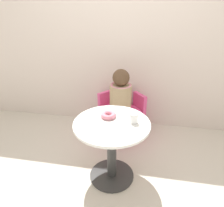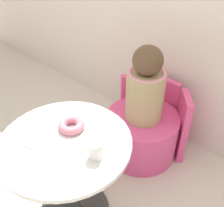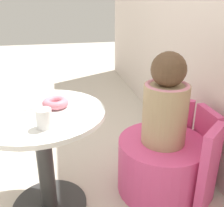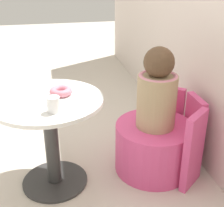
{
  "view_description": "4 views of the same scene",
  "coord_description": "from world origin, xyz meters",
  "views": [
    {
      "loc": [
        0.36,
        -1.54,
        1.59
      ],
      "look_at": [
        0.01,
        0.41,
        0.63
      ],
      "focal_mm": 32.0,
      "sensor_mm": 36.0,
      "label": 1
    },
    {
      "loc": [
        0.93,
        -0.57,
        1.61
      ],
      "look_at": [
        0.05,
        0.39,
        0.66
      ],
      "focal_mm": 42.0,
      "sensor_mm": 36.0,
      "label": 2
    },
    {
      "loc": [
        1.41,
        0.1,
        1.22
      ],
      "look_at": [
        0.04,
        0.39,
        0.64
      ],
      "focal_mm": 42.0,
      "sensor_mm": 36.0,
      "label": 3
    },
    {
      "loc": [
        1.91,
        0.01,
        1.44
      ],
      "look_at": [
        0.09,
        0.4,
        0.58
      ],
      "focal_mm": 50.0,
      "sensor_mm": 36.0,
      "label": 4
    }
  ],
  "objects": [
    {
      "name": "cup",
      "position": [
        0.28,
        0.02,
        0.69
      ],
      "size": [
        0.07,
        0.07,
        0.09
      ],
      "color": "white",
      "rests_on": "round_table"
    },
    {
      "name": "tub_chair",
      "position": [
        0.07,
        0.72,
        0.18
      ],
      "size": [
        0.56,
        0.56,
        0.36
      ],
      "color": "#E54C8C",
      "rests_on": "ground_plane"
    },
    {
      "name": "paper_napkin",
      "position": [
        0.0,
        -0.11,
        0.65
      ],
      "size": [
        0.15,
        0.15,
        0.01
      ],
      "color": "silver",
      "rests_on": "round_table"
    },
    {
      "name": "child_figure",
      "position": [
        0.07,
        0.72,
        0.63
      ],
      "size": [
        0.27,
        0.27,
        0.57
      ],
      "color": "tan",
      "rests_on": "tub_chair"
    },
    {
      "name": "booth_backrest",
      "position": [
        0.07,
        0.95,
        0.28
      ],
      "size": [
        0.66,
        0.24,
        0.55
      ],
      "color": "#E54C8C",
      "rests_on": "ground_plane"
    },
    {
      "name": "donut",
      "position": [
        0.04,
        0.07,
        0.67
      ],
      "size": [
        0.15,
        0.15,
        0.05
      ],
      "color": "pink",
      "rests_on": "round_table"
    },
    {
      "name": "ground_plane",
      "position": [
        0.0,
        0.0,
        0.0
      ],
      "size": [
        12.0,
        12.0,
        0.0
      ],
      "primitive_type": "plane",
      "color": "beige"
    },
    {
      "name": "round_table",
      "position": [
        0.08,
        -0.01,
        0.45
      ],
      "size": [
        0.7,
        0.7,
        0.65
      ],
      "color": "#333333",
      "rests_on": "ground_plane"
    }
  ]
}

